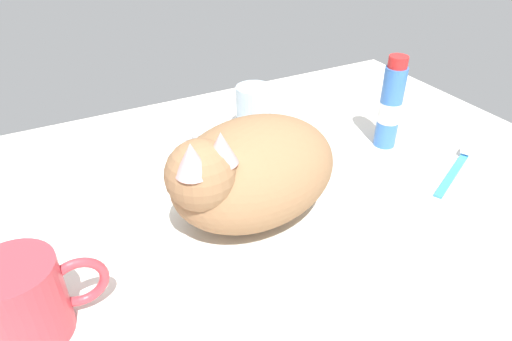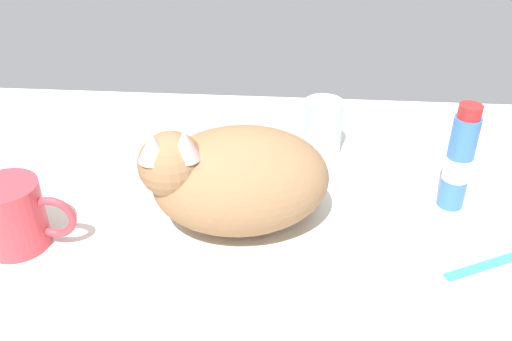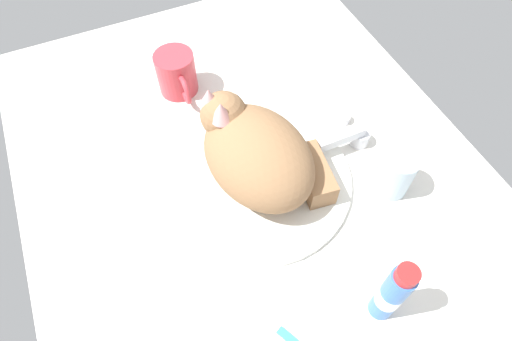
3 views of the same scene
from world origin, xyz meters
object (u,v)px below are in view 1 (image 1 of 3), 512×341
(rinse_cup, at_px, (254,111))
(toothpaste_bottle, at_px, (391,106))
(faucet, at_px, (198,140))
(toothbrush, at_px, (456,168))
(cat, at_px, (248,171))
(coffee_mug, at_px, (26,300))

(rinse_cup, bearing_deg, toothpaste_bottle, -37.82)
(faucet, bearing_deg, toothbrush, -36.02)
(rinse_cup, height_order, toothpaste_bottle, toothpaste_bottle)
(toothpaste_bottle, xyz_separation_m, toothbrush, (0.04, -0.12, -0.07))
(cat, distance_m, toothpaste_bottle, 0.31)
(faucet, xyz_separation_m, cat, (-0.01, -0.20, 0.06))
(coffee_mug, bearing_deg, toothbrush, 1.30)
(toothbrush, bearing_deg, rinse_cup, 130.92)
(cat, bearing_deg, rinse_cup, 60.62)
(faucet, xyz_separation_m, toothpaste_bottle, (0.29, -0.12, 0.05))
(toothpaste_bottle, bearing_deg, cat, -166.27)
(cat, height_order, coffee_mug, cat)
(cat, xyz_separation_m, coffee_mug, (-0.27, -0.06, -0.03))
(toothbrush, bearing_deg, coffee_mug, -178.70)
(faucet, height_order, cat, cat)
(coffee_mug, height_order, rinse_cup, coffee_mug)
(toothpaste_bottle, relative_size, toothbrush, 1.07)
(rinse_cup, distance_m, toothpaste_bottle, 0.23)
(toothpaste_bottle, bearing_deg, toothbrush, -69.94)
(rinse_cup, bearing_deg, coffee_mug, -145.38)
(faucet, xyz_separation_m, toothbrush, (0.33, -0.24, -0.02))
(coffee_mug, distance_m, toothpaste_bottle, 0.58)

